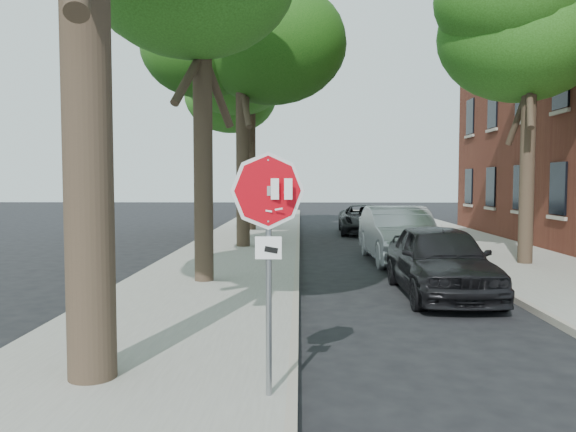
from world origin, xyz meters
The scene contains 12 objects.
ground centered at (0.00, 0.00, 0.00)m, with size 120.00×120.00×0.00m, color black.
sidewalk_left centered at (-2.50, 12.00, 0.06)m, with size 4.00×55.00×0.12m, color gray.
sidewalk_right centered at (6.00, 12.00, 0.06)m, with size 4.00×55.00×0.12m, color gray.
curb_left centered at (-0.45, 12.00, 0.07)m, with size 0.12×55.00×0.13m, color #9E9384.
curb_right centered at (3.95, 12.00, 0.07)m, with size 0.12×55.00×0.13m, color #9E9384.
stop_sign centered at (-0.70, -0.03, 1.95)m, with size 0.76×0.34×2.61m.
tree_mid_b centered at (-2.42, 14.12, 8.00)m, with size 5.88×5.46×10.36m.
tree_far centered at (-2.72, 21.11, 7.21)m, with size 5.29×4.91×9.33m.
tree_right centered at (5.98, 10.11, 7.21)m, with size 5.29×4.91×9.33m.
car_a centered at (2.60, 5.95, 0.76)m, with size 1.80×4.47×1.52m, color black.
car_b centered at (2.60, 11.00, 0.83)m, with size 1.76×5.04×1.66m, color #A8AAB0.
car_d centered at (2.60, 20.13, 0.67)m, with size 2.23×4.84×1.35m, color black.
Camera 1 is at (-0.37, -5.91, 2.41)m, focal length 35.00 mm.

